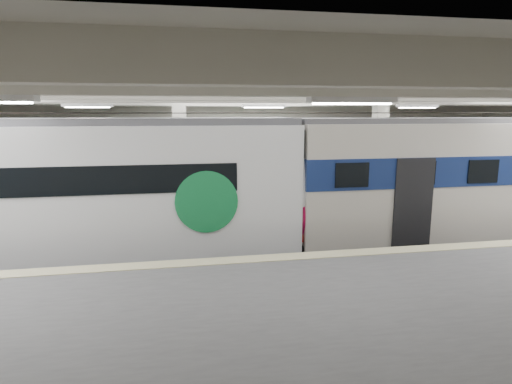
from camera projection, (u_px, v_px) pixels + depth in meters
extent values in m
cube|color=black|center=(275.00, 257.00, 14.30)|extent=(36.00, 24.00, 0.10)
cube|color=silver|center=(276.00, 85.00, 13.26)|extent=(36.00, 24.00, 0.20)
cube|color=beige|center=(235.00, 148.00, 23.45)|extent=(30.00, 0.10, 5.50)
cube|color=beige|center=(507.00, 323.00, 4.11)|extent=(30.00, 0.10, 5.50)
cube|color=#545456|center=(353.00, 342.00, 7.91)|extent=(30.00, 7.00, 1.10)
cube|color=beige|center=(303.00, 256.00, 10.94)|extent=(30.00, 0.50, 0.02)
cube|color=beige|center=(181.00, 165.00, 16.16)|extent=(0.50, 0.50, 5.50)
cube|color=beige|center=(378.00, 161.00, 17.56)|extent=(0.50, 0.50, 5.50)
cube|color=beige|center=(276.00, 95.00, 13.32)|extent=(30.00, 18.00, 0.50)
cube|color=#59544C|center=(275.00, 253.00, 14.28)|extent=(30.00, 1.52, 0.16)
cube|color=#59544C|center=(248.00, 215.00, 19.59)|extent=(30.00, 1.52, 0.16)
cylinder|color=black|center=(276.00, 113.00, 13.42)|extent=(30.00, 0.03, 0.03)
cylinder|color=black|center=(248.00, 112.00, 18.74)|extent=(30.00, 0.03, 0.03)
cube|color=white|center=(293.00, 105.00, 11.44)|extent=(26.00, 8.40, 0.12)
cube|color=white|center=(83.00, 190.00, 12.80)|extent=(12.85, 2.87, 3.86)
ellipsoid|color=white|center=(291.00, 184.00, 13.93)|extent=(2.27, 2.81, 3.78)
ellipsoid|color=#A80E3E|center=(294.00, 209.00, 14.11)|extent=(2.41, 2.87, 2.31)
cylinder|color=#188444|center=(207.00, 202.00, 12.05)|extent=(1.78, 0.06, 1.78)
cube|color=#4C4C51|center=(78.00, 122.00, 12.43)|extent=(12.85, 2.35, 0.20)
cube|color=black|center=(88.00, 256.00, 13.19)|extent=(12.85, 2.01, 0.70)
cube|color=beige|center=(479.00, 178.00, 15.13)|extent=(13.61, 2.98, 3.87)
cube|color=navy|center=(481.00, 165.00, 15.05)|extent=(13.65, 3.04, 0.94)
cube|color=#B90C0D|center=(292.00, 200.00, 14.04)|extent=(0.08, 2.54, 2.13)
cube|color=black|center=(293.00, 150.00, 13.74)|extent=(0.08, 2.39, 1.39)
cube|color=#4C4C51|center=(485.00, 120.00, 14.76)|extent=(13.61, 2.33, 0.16)
cube|color=black|center=(474.00, 234.00, 15.52)|extent=(13.61, 2.09, 0.70)
cube|color=white|center=(176.00, 168.00, 18.62)|extent=(13.55, 3.25, 3.65)
cube|color=#188444|center=(176.00, 157.00, 18.53)|extent=(13.59, 3.30, 0.77)
cube|color=#4C4C51|center=(175.00, 123.00, 18.26)|extent=(13.53, 2.77, 0.16)
cube|color=black|center=(178.00, 213.00, 19.00)|extent=(13.54, 2.96, 0.60)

